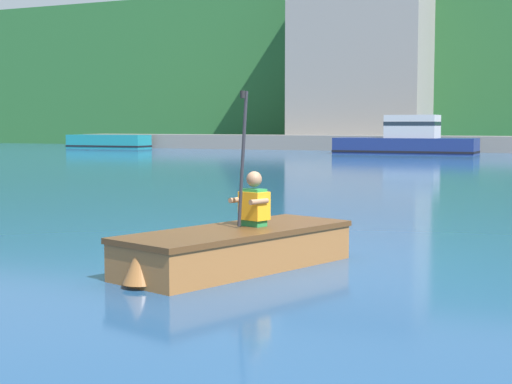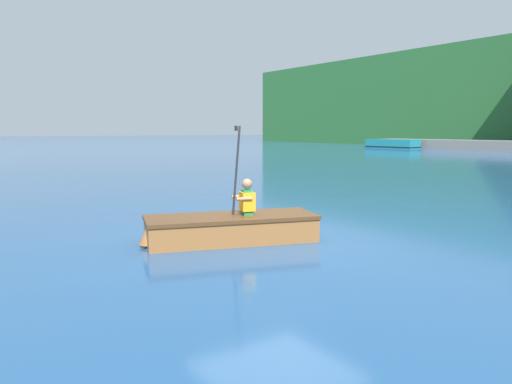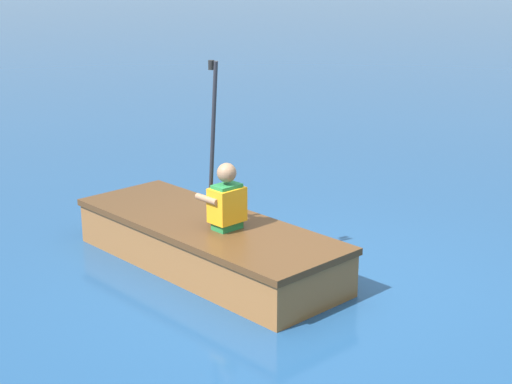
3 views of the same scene
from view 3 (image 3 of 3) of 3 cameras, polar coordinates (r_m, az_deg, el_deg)
ground_plane at (r=6.75m, az=2.60°, el=-7.06°), size 300.00×300.00×0.00m
rowboat_foreground at (r=7.17m, az=-3.76°, el=-3.50°), size 1.81×2.95×0.44m
person_paddler at (r=6.80m, az=-2.19°, el=-0.45°), size 0.42×0.41×1.46m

